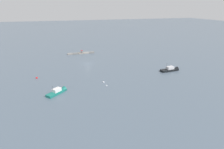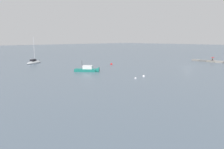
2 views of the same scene
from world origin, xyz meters
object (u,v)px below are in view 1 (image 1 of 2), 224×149
object	(u,v)px
mooring_buoy_mid	(104,82)
umbrella_open_red	(82,50)
mooring_buoy_near	(107,86)
motorboat_teal_mid	(58,92)
mooring_buoy_far	(37,78)
motorboat_black_near	(171,70)
person_seated_brown_left	(82,52)

from	to	relation	value
mooring_buoy_mid	umbrella_open_red	bearing A→B (deg)	-88.89
umbrella_open_red	mooring_buoy_mid	distance (m)	40.86
mooring_buoy_near	umbrella_open_red	bearing A→B (deg)	-88.74
motorboat_teal_mid	mooring_buoy_far	bearing A→B (deg)	163.34
motorboat_black_near	mooring_buoy_mid	size ratio (longest dim) A/B	12.72
umbrella_open_red	motorboat_teal_mid	size ratio (longest dim) A/B	0.22
mooring_buoy_near	mooring_buoy_far	size ratio (longest dim) A/B	0.64
mooring_buoy_near	mooring_buoy_mid	bearing A→B (deg)	-86.73
person_seated_brown_left	umbrella_open_red	size ratio (longest dim) A/B	0.54
person_seated_brown_left	umbrella_open_red	distance (m)	0.87
motorboat_black_near	mooring_buoy_far	bearing A→B (deg)	-102.50
umbrella_open_red	motorboat_black_near	bearing A→B (deg)	127.22
person_seated_brown_left	mooring_buoy_near	size ratio (longest dim) A/B	1.65
motorboat_teal_mid	mooring_buoy_mid	distance (m)	14.87
person_seated_brown_left	motorboat_teal_mid	xyz separation A→B (m)	(13.57, 44.56, -0.51)
mooring_buoy_mid	mooring_buoy_far	size ratio (longest dim) A/B	0.83
motorboat_black_near	mooring_buoy_far	world-z (taller)	motorboat_black_near
motorboat_teal_mid	mooring_buoy_mid	xyz separation A→B (m)	(-14.35, -3.88, -0.27)
motorboat_black_near	mooring_buoy_near	world-z (taller)	motorboat_black_near
person_seated_brown_left	umbrella_open_red	bearing A→B (deg)	-91.50
motorboat_teal_mid	mooring_buoy_near	bearing A→B (deg)	51.98
motorboat_black_near	mooring_buoy_mid	distance (m)	27.64
person_seated_brown_left	umbrella_open_red	xyz separation A→B (m)	(0.01, -0.14, 0.86)
motorboat_black_near	person_seated_brown_left	bearing A→B (deg)	-147.42
person_seated_brown_left	umbrella_open_red	world-z (taller)	umbrella_open_red
person_seated_brown_left	motorboat_teal_mid	world-z (taller)	motorboat_teal_mid
umbrella_open_red	mooring_buoy_far	world-z (taller)	umbrella_open_red
person_seated_brown_left	mooring_buoy_mid	world-z (taller)	person_seated_brown_left
motorboat_teal_mid	mooring_buoy_near	world-z (taller)	motorboat_teal_mid
person_seated_brown_left	mooring_buoy_near	bearing A→B (deg)	87.60
person_seated_brown_left	motorboat_black_near	world-z (taller)	motorboat_black_near
mooring_buoy_mid	mooring_buoy_far	bearing A→B (deg)	-26.28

